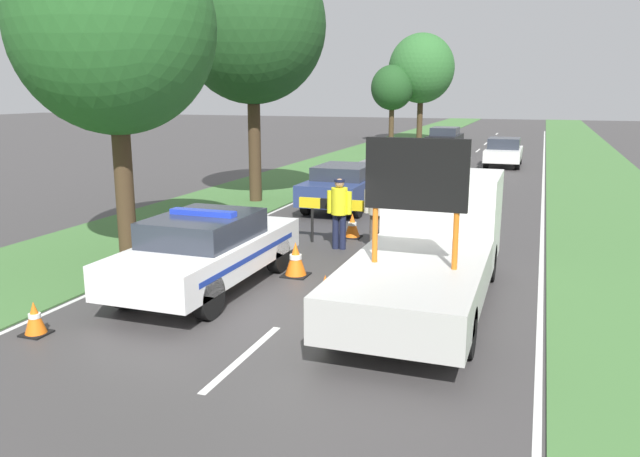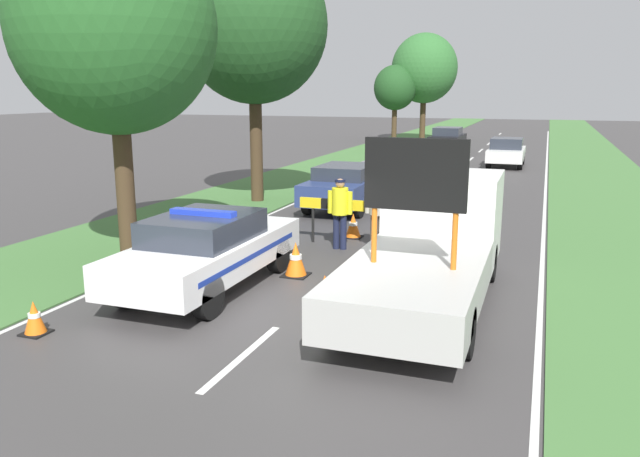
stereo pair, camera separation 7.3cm
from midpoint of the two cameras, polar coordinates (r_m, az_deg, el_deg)
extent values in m
plane|color=#3D3A3A|center=(10.97, -2.32, -7.74)|extent=(160.00, 160.00, 0.00)
cube|color=silver|center=(9.33, -6.89, -11.54)|extent=(0.12, 2.44, 0.01)
cube|color=silver|center=(14.34, 3.33, -2.85)|extent=(0.12, 2.44, 0.01)
cube|color=silver|center=(19.71, 8.05, 1.29)|extent=(0.12, 2.44, 0.01)
cube|color=silver|center=(25.22, 10.74, 3.63)|extent=(0.12, 2.44, 0.01)
cube|color=silver|center=(30.79, 12.46, 5.13)|extent=(0.12, 2.44, 0.01)
cube|color=silver|center=(36.40, 13.66, 6.16)|extent=(0.12, 2.44, 0.01)
cube|color=silver|center=(42.02, 14.54, 6.92)|extent=(0.12, 2.44, 0.01)
cube|color=silver|center=(47.66, 15.22, 7.50)|extent=(0.12, 2.44, 0.01)
cube|color=silver|center=(53.31, 15.75, 7.95)|extent=(0.12, 2.44, 0.01)
cube|color=silver|center=(58.97, 16.18, 8.32)|extent=(0.12, 2.44, 0.01)
cube|color=silver|center=(30.84, 4.75, 5.39)|extent=(0.10, 69.11, 0.01)
cube|color=silver|center=(29.80, 20.04, 4.43)|extent=(0.10, 69.11, 0.01)
cube|color=#427038|center=(31.47, 0.76, 5.59)|extent=(4.31, 120.00, 0.03)
cube|color=#427038|center=(29.86, 24.36, 4.11)|extent=(4.31, 120.00, 0.03)
cube|color=white|center=(12.30, -9.99, -2.29)|extent=(1.88, 4.81, 0.62)
cube|color=#282D38|center=(12.05, -10.43, 0.08)|extent=(1.65, 2.21, 0.49)
cylinder|color=black|center=(14.03, -9.84, -1.76)|extent=(0.24, 0.77, 0.77)
cylinder|color=black|center=(13.31, -3.68, -2.37)|extent=(0.24, 0.77, 0.77)
cylinder|color=black|center=(11.63, -17.12, -5.11)|extent=(0.24, 0.77, 0.77)
cylinder|color=black|center=(10.76, -10.06, -6.17)|extent=(0.24, 0.77, 0.77)
cube|color=#1E38C6|center=(11.99, -10.48, 1.45)|extent=(1.32, 0.24, 0.10)
cube|color=#193399|center=(12.29, -10.00, -2.15)|extent=(1.89, 3.95, 0.10)
cube|color=black|center=(14.43, -5.18, -0.22)|extent=(1.03, 0.08, 0.37)
cube|color=white|center=(13.03, 11.42, 1.09)|extent=(2.16, 2.14, 1.78)
cube|color=#232833|center=(14.00, 12.13, 3.17)|extent=(1.84, 0.04, 0.78)
cube|color=#B2B2AD|center=(10.16, 8.60, -5.23)|extent=(2.16, 4.15, 0.68)
cylinder|color=#D16619|center=(10.09, 5.18, -0.59)|extent=(0.09, 0.09, 0.90)
cylinder|color=#D16619|center=(9.85, 12.40, -1.16)|extent=(0.09, 0.09, 0.90)
cube|color=black|center=(9.77, 8.94, 4.90)|extent=(1.60, 0.12, 1.12)
cylinder|color=black|center=(13.40, 7.19, -2.35)|extent=(0.24, 0.76, 0.76)
cylinder|color=black|center=(13.14, 15.41, -3.01)|extent=(0.24, 0.76, 0.76)
cylinder|color=black|center=(9.73, 1.94, -8.02)|extent=(0.24, 0.76, 0.76)
cylinder|color=black|center=(9.37, 13.35, -9.21)|extent=(0.24, 0.76, 0.76)
cylinder|color=black|center=(15.88, -0.51, 0.32)|extent=(0.07, 0.07, 0.89)
cylinder|color=black|center=(15.17, 9.17, -0.42)|extent=(0.07, 0.07, 0.89)
cube|color=yellow|center=(15.79, -0.71, 2.37)|extent=(0.57, 0.08, 0.26)
cube|color=black|center=(15.60, 1.24, 2.25)|extent=(0.57, 0.08, 0.26)
cube|color=yellow|center=(15.43, 3.24, 2.12)|extent=(0.57, 0.08, 0.26)
cube|color=black|center=(15.28, 5.27, 1.98)|extent=(0.57, 0.08, 0.26)
cube|color=yellow|center=(15.15, 7.35, 1.84)|extent=(0.57, 0.08, 0.26)
cube|color=black|center=(15.05, 9.45, 1.70)|extent=(0.57, 0.08, 0.26)
cylinder|color=#191E38|center=(15.22, 1.64, -0.26)|extent=(0.16, 0.16, 0.86)
cylinder|color=#191E38|center=(15.17, 2.28, -0.31)|extent=(0.16, 0.16, 0.86)
cylinder|color=yellow|center=(15.05, 1.98, 2.52)|extent=(0.40, 0.40, 0.65)
cylinder|color=yellow|center=(15.13, 1.09, 2.45)|extent=(0.13, 0.13, 0.55)
cylinder|color=yellow|center=(14.98, 2.88, 2.34)|extent=(0.13, 0.13, 0.55)
sphere|color=#A57A5B|center=(14.98, 1.99, 4.16)|extent=(0.22, 0.22, 0.22)
cylinder|color=#141933|center=(14.97, 2.00, 4.39)|extent=(0.26, 0.26, 0.06)
cylinder|color=brown|center=(15.10, 5.07, -0.35)|extent=(0.17, 0.17, 0.90)
cylinder|color=brown|center=(15.06, 5.75, -0.40)|extent=(0.17, 0.17, 0.90)
cylinder|color=#B2AD9E|center=(14.92, 5.47, 2.57)|extent=(0.41, 0.41, 0.67)
cylinder|color=#B2AD9E|center=(14.99, 4.52, 2.50)|extent=(0.13, 0.13, 0.57)
cylinder|color=#B2AD9E|center=(14.87, 6.43, 2.38)|extent=(0.13, 0.13, 0.57)
sphere|color=#A57A5B|center=(14.85, 5.51, 4.28)|extent=(0.23, 0.23, 0.23)
cube|color=black|center=(16.48, 3.16, -0.78)|extent=(0.47, 0.47, 0.03)
cone|color=orange|center=(16.41, 3.17, 0.32)|extent=(0.40, 0.40, 0.62)
cylinder|color=white|center=(16.40, 3.18, 0.43)|extent=(0.23, 0.23, 0.09)
cube|color=black|center=(13.10, -2.06, -4.27)|extent=(0.53, 0.53, 0.03)
cone|color=orange|center=(13.00, -2.07, -2.74)|extent=(0.45, 0.45, 0.69)
cylinder|color=white|center=(12.99, -2.07, -2.60)|extent=(0.25, 0.25, 0.10)
cube|color=black|center=(11.03, -24.36, -8.69)|extent=(0.40, 0.40, 0.03)
cone|color=orange|center=(10.94, -24.49, -7.34)|extent=(0.34, 0.34, 0.52)
cylinder|color=white|center=(10.93, -24.50, -7.21)|extent=(0.19, 0.19, 0.07)
cube|color=black|center=(11.55, 0.62, -6.59)|extent=(0.36, 0.36, 0.03)
cone|color=orange|center=(11.47, 0.63, -5.40)|extent=(0.31, 0.31, 0.47)
cylinder|color=white|center=(11.46, 0.63, -5.29)|extent=(0.17, 0.17, 0.07)
cube|color=navy|center=(20.48, 2.56, 3.77)|extent=(1.86, 4.54, 0.66)
cube|color=#282D38|center=(20.28, 2.46, 5.22)|extent=(1.64, 2.09, 0.42)
cylinder|color=black|center=(22.10, 1.63, 3.56)|extent=(0.24, 0.72, 0.72)
cylinder|color=black|center=(21.66, 5.71, 3.32)|extent=(0.24, 0.72, 0.72)
cylinder|color=black|center=(19.48, -0.97, 2.35)|extent=(0.24, 0.72, 0.72)
cylinder|color=black|center=(18.98, 3.61, 2.05)|extent=(0.24, 0.72, 0.72)
cube|color=slate|center=(27.21, 6.88, 5.80)|extent=(1.80, 4.26, 0.64)
cube|color=#282D38|center=(27.03, 6.84, 6.93)|extent=(1.58, 1.96, 0.47)
cylinder|color=black|center=(28.70, 5.94, 5.53)|extent=(0.24, 0.69, 0.69)
cylinder|color=black|center=(28.37, 9.01, 5.36)|extent=(0.24, 0.69, 0.69)
cylinder|color=black|center=(26.17, 4.53, 4.88)|extent=(0.24, 0.69, 0.69)
cylinder|color=black|center=(25.80, 7.88, 4.70)|extent=(0.24, 0.69, 0.69)
cube|color=silver|center=(33.43, 16.72, 6.53)|extent=(1.74, 3.94, 0.58)
cube|color=#282D38|center=(33.26, 16.77, 7.47)|extent=(1.53, 1.81, 0.53)
cylinder|color=black|center=(34.72, 15.58, 6.32)|extent=(0.24, 0.67, 0.67)
cylinder|color=black|center=(34.64, 18.06, 6.15)|extent=(0.24, 0.67, 0.67)
cylinder|color=black|center=(32.30, 15.23, 5.91)|extent=(0.24, 0.67, 0.67)
cylinder|color=black|center=(32.21, 17.89, 5.73)|extent=(0.24, 0.67, 0.67)
cube|color=black|center=(40.12, 11.64, 7.82)|extent=(1.80, 4.45, 0.77)
cube|color=#282D38|center=(39.94, 11.65, 8.70)|extent=(1.58, 2.05, 0.49)
cylinder|color=black|center=(41.63, 10.83, 7.48)|extent=(0.24, 0.64, 0.64)
cylinder|color=black|center=(41.41, 12.97, 7.36)|extent=(0.24, 0.64, 0.64)
cylinder|color=black|center=(38.91, 10.17, 7.18)|extent=(0.24, 0.64, 0.64)
cylinder|color=black|center=(38.68, 12.46, 7.05)|extent=(0.24, 0.64, 0.64)
cylinder|color=#42301E|center=(47.47, 6.85, 9.54)|extent=(0.37, 0.37, 2.84)
ellipsoid|color=#1E471E|center=(47.41, 6.93, 12.67)|extent=(3.13, 3.13, 3.29)
cylinder|color=#42301E|center=(48.80, 9.41, 9.98)|extent=(0.43, 0.43, 3.59)
ellipsoid|color=#2D662D|center=(48.79, 9.57, 14.25)|extent=(4.90, 4.90, 5.15)
cylinder|color=#42301E|center=(14.63, -17.26, 3.89)|extent=(0.41, 0.41, 3.49)
ellipsoid|color=#235623|center=(14.55, -18.16, 17.15)|extent=(4.35, 4.35, 4.57)
cylinder|color=#42301E|center=(21.73, -5.75, 7.79)|extent=(0.43, 0.43, 4.07)
ellipsoid|color=#1E471E|center=(21.76, -5.99, 18.02)|extent=(4.91, 4.91, 5.15)
camera|label=1|loc=(0.04, -89.83, 0.04)|focal=35.00mm
camera|label=2|loc=(0.04, 90.17, -0.04)|focal=35.00mm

